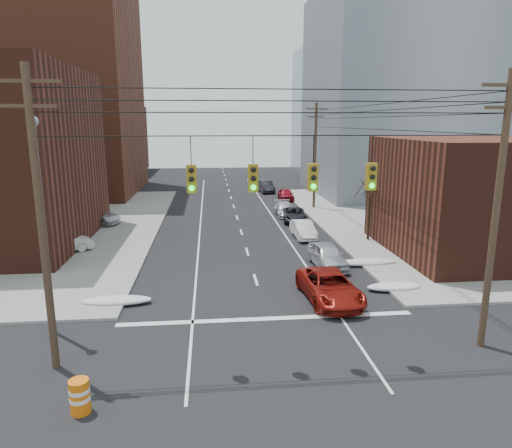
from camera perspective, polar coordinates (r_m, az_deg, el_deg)
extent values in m
plane|color=black|center=(16.35, 4.47, -21.14)|extent=(160.00, 160.00, 0.00)
cube|color=brown|center=(65.26, -26.13, 16.61)|extent=(24.00, 20.00, 30.00)
cube|color=#461E15|center=(90.50, -21.15, 9.85)|extent=(22.00, 18.00, 12.00)
cube|color=gray|center=(62.48, 17.99, 15.18)|extent=(22.00, 20.00, 25.00)
cube|color=gray|center=(87.50, 12.21, 13.61)|extent=(20.00, 18.00, 22.00)
cube|color=#461E15|center=(36.19, 28.92, 2.99)|extent=(16.00, 12.00, 8.00)
cylinder|color=#473323|center=(17.76, -25.23, -0.20)|extent=(0.28, 0.28, 11.00)
cube|color=#473323|center=(17.45, -26.78, 15.69)|extent=(2.20, 0.12, 0.12)
cube|color=#473323|center=(17.41, -26.52, 13.07)|extent=(1.80, 0.12, 0.12)
cylinder|color=#473323|center=(20.06, 27.76, 0.90)|extent=(0.28, 0.28, 11.00)
cube|color=#473323|center=(19.78, 29.26, 14.92)|extent=(2.20, 0.12, 0.12)
cube|color=#473323|center=(19.75, 29.00, 12.62)|extent=(1.80, 0.12, 0.12)
cylinder|color=#473323|center=(48.76, 7.39, 8.32)|extent=(0.28, 0.28, 11.00)
cube|color=#473323|center=(48.64, 7.56, 14.08)|extent=(2.20, 0.12, 0.12)
cube|color=#473323|center=(48.63, 7.53, 13.14)|extent=(1.80, 0.12, 0.12)
cylinder|color=black|center=(16.56, 3.12, 10.97)|extent=(17.00, 0.04, 0.04)
cylinder|color=black|center=(16.39, -8.16, 9.10)|extent=(0.03, 0.03, 1.00)
cube|color=olive|center=(16.48, -8.05, 5.63)|extent=(0.35, 0.30, 1.00)
sphere|color=black|center=(16.28, -8.11, 6.67)|extent=(0.20, 0.20, 0.20)
sphere|color=black|center=(16.32, -8.07, 5.55)|extent=(0.20, 0.20, 0.20)
sphere|color=#0CE526|center=(16.36, -8.04, 4.44)|extent=(0.20, 0.20, 0.20)
cylinder|color=black|center=(16.46, -0.38, 9.23)|extent=(0.03, 0.03, 1.00)
cube|color=olive|center=(16.54, -0.38, 5.77)|extent=(0.35, 0.30, 1.00)
sphere|color=black|center=(16.34, -0.32, 6.82)|extent=(0.20, 0.20, 0.20)
sphere|color=black|center=(16.38, -0.32, 5.70)|extent=(0.20, 0.20, 0.20)
sphere|color=#0CE526|center=(16.42, -0.32, 4.60)|extent=(0.20, 0.20, 0.20)
cylinder|color=black|center=(16.81, 7.20, 9.21)|extent=(0.03, 0.03, 1.00)
cube|color=olive|center=(16.89, 7.11, 5.82)|extent=(0.35, 0.30, 1.00)
sphere|color=black|center=(16.69, 7.27, 6.84)|extent=(0.20, 0.20, 0.20)
sphere|color=black|center=(16.73, 7.24, 5.75)|extent=(0.20, 0.20, 0.20)
sphere|color=#0CE526|center=(16.77, 7.21, 4.67)|extent=(0.20, 0.20, 0.20)
cylinder|color=black|center=(17.43, 14.36, 9.04)|extent=(0.03, 0.03, 1.00)
cube|color=olive|center=(17.51, 14.18, 5.77)|extent=(0.35, 0.30, 1.00)
sphere|color=black|center=(17.32, 14.43, 6.75)|extent=(0.20, 0.20, 0.20)
sphere|color=black|center=(17.36, 14.37, 5.70)|extent=(0.20, 0.20, 0.20)
sphere|color=#0CE526|center=(17.40, 14.31, 4.66)|extent=(0.20, 0.20, 0.20)
cylinder|color=gray|center=(21.06, -24.90, -1.11)|extent=(0.18, 0.18, 9.00)
sphere|color=gray|center=(20.56, -26.11, 11.45)|extent=(0.44, 0.44, 0.44)
cylinder|color=black|center=(36.25, 13.92, 0.59)|extent=(0.20, 0.20, 3.50)
cylinder|color=black|center=(36.09, 14.62, 4.25)|extent=(0.27, 0.82, 1.19)
cylinder|color=black|center=(36.45, 14.15, 4.49)|extent=(1.17, 0.54, 1.38)
cylinder|color=black|center=(36.38, 13.09, 4.59)|extent=(1.44, 1.00, 1.48)
cylinder|color=black|center=(35.77, 13.48, 4.24)|extent=(0.17, 0.84, 1.19)
cylinder|color=black|center=(35.30, 13.66, 4.27)|extent=(0.82, 0.99, 1.40)
cylinder|color=black|center=(35.06, 14.69, 4.21)|extent=(1.74, 0.21, 1.43)
cylinder|color=black|center=(35.75, 14.73, 4.17)|extent=(0.48, 0.73, 1.20)
ellipsoid|color=silver|center=(24.53, -17.01, -9.14)|extent=(3.50, 1.08, 0.42)
ellipsoid|color=silver|center=(26.46, 16.82, -7.51)|extent=(3.00, 1.08, 0.42)
ellipsoid|color=silver|center=(30.43, 13.61, -4.68)|extent=(4.00, 1.08, 0.42)
imported|color=maroon|center=(24.12, 9.19, -7.74)|extent=(2.84, 5.52, 1.49)
imported|color=silver|center=(29.53, 8.88, -3.90)|extent=(2.04, 4.52, 1.51)
imported|color=silver|center=(36.65, 5.93, -0.68)|extent=(1.57, 4.17, 1.36)
imported|color=black|center=(42.61, 4.83, 1.17)|extent=(2.55, 4.78, 1.28)
imported|color=#BABABF|center=(45.22, 3.66, 1.87)|extent=(1.84, 4.50, 1.31)
imported|color=maroon|center=(54.38, 3.75, 3.73)|extent=(1.69, 4.05, 1.37)
imported|color=black|center=(60.43, 1.24, 4.72)|extent=(1.99, 4.73, 1.52)
imported|color=silver|center=(34.64, -22.99, -2.21)|extent=(4.18, 2.89, 1.31)
imported|color=silver|center=(42.98, -19.68, 0.81)|extent=(5.19, 3.23, 1.34)
imported|color=black|center=(40.82, -25.90, -0.19)|extent=(5.43, 2.56, 1.53)
imported|color=silver|center=(41.52, -25.95, -0.19)|extent=(3.97, 2.50, 1.26)
cylinder|color=orange|center=(16.44, -21.16, -19.46)|extent=(0.77, 0.77, 1.13)
cylinder|color=white|center=(16.33, -21.22, -18.79)|extent=(0.78, 0.78, 0.14)
cylinder|color=white|center=(16.47, -21.14, -19.63)|extent=(0.78, 0.78, 0.14)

